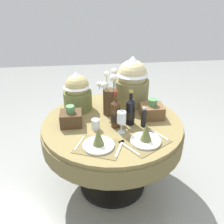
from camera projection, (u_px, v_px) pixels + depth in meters
The scene contains 14 objects.
ground at pixel (112, 184), 2.59m from camera, with size 8.00×8.00×0.00m, color gray.
dining_table at pixel (112, 134), 2.31m from camera, with size 1.25×1.25×0.73m.
place_setting_left at pixel (98, 141), 1.90m from camera, with size 0.41×0.37×0.16m.
place_setting_right at pixel (146, 137), 1.95m from camera, with size 0.43×0.40×0.16m.
flower_vase at pixel (109, 97), 2.29m from camera, with size 0.19×0.18×0.42m.
wine_bottle_left at pixel (130, 111), 2.16m from camera, with size 0.08×0.08×0.32m.
wine_bottle_centre at pixel (116, 113), 2.12m from camera, with size 0.08×0.08×0.33m.
wine_glass_right at pixel (122, 118), 2.03m from camera, with size 0.07×0.07×0.19m.
tumbler_near_right at pixel (96, 124), 2.12m from camera, with size 0.07×0.07×0.09m, color silver.
pepper_mill at pixel (144, 117), 2.14m from camera, with size 0.04×0.04×0.18m.
gift_tub_back_left at pixel (77, 90), 2.38m from camera, with size 0.27×0.27×0.38m.
gift_tub_back_right at pixel (132, 79), 2.45m from camera, with size 0.33×0.33×0.49m.
woven_basket_side_left at pixel (71, 118), 2.17m from camera, with size 0.18×0.16×0.18m.
woven_basket_side_right at pixel (152, 110), 2.29m from camera, with size 0.20×0.18×0.18m.
Camera 1 is at (-0.22, -1.93, 1.86)m, focal length 40.84 mm.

